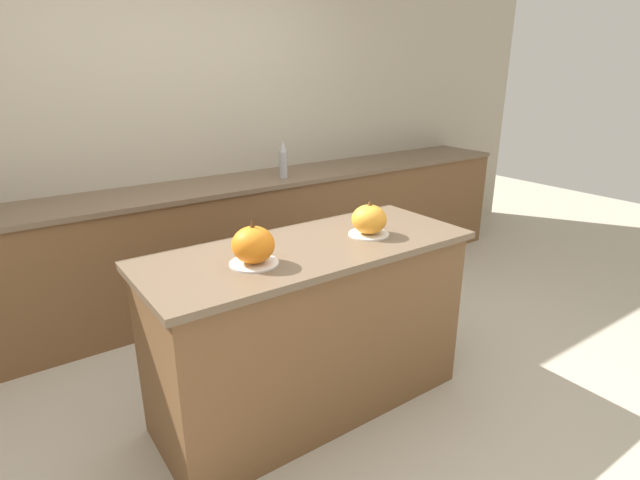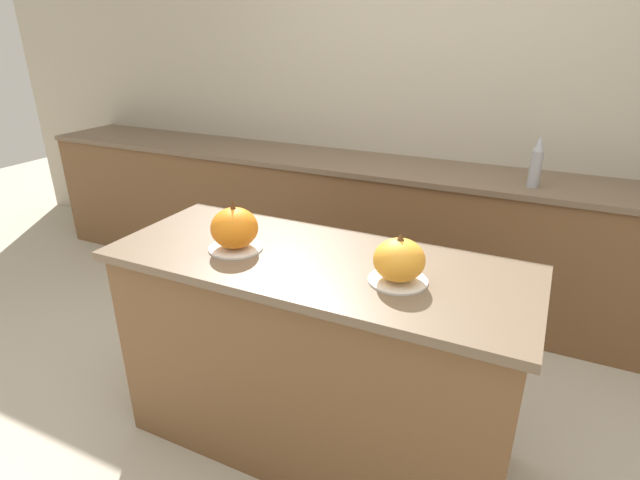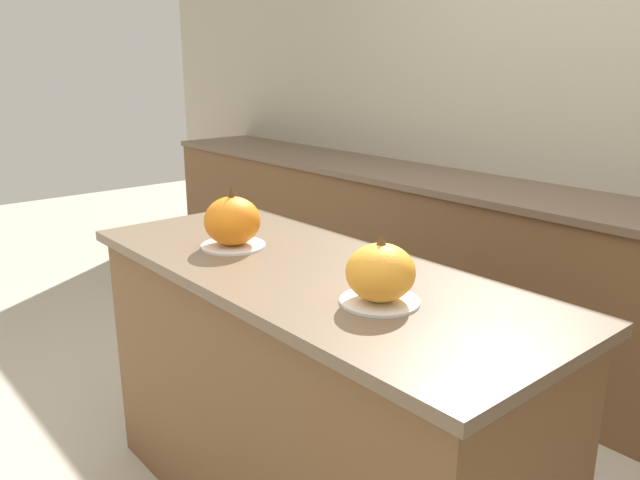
# 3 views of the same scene
# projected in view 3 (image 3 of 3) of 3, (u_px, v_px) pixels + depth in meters

# --- Properties ---
(wall_back) EXTENTS (8.00, 0.06, 2.50)m
(wall_back) POSITION_uv_depth(u_px,v_px,m) (602.00, 124.00, 2.97)
(wall_back) COLOR #B2A893
(wall_back) RESTS_ON ground_plane
(kitchen_island) EXTENTS (1.69, 0.67, 0.93)m
(kitchen_island) POSITION_uv_depth(u_px,v_px,m) (309.00, 400.00, 2.05)
(kitchen_island) COLOR brown
(kitchen_island) RESTS_ON ground_plane
(back_counter) EXTENTS (6.00, 0.60, 0.94)m
(back_counter) POSITION_uv_depth(u_px,v_px,m) (548.00, 294.00, 2.98)
(back_counter) COLOR brown
(back_counter) RESTS_ON ground_plane
(pumpkin_cake_left) EXTENTS (0.22, 0.22, 0.22)m
(pumpkin_cake_left) POSITION_uv_depth(u_px,v_px,m) (232.00, 222.00, 2.11)
(pumpkin_cake_left) COLOR white
(pumpkin_cake_left) RESTS_ON kitchen_island
(pumpkin_cake_right) EXTENTS (0.21, 0.21, 0.19)m
(pumpkin_cake_right) POSITION_uv_depth(u_px,v_px,m) (380.00, 274.00, 1.62)
(pumpkin_cake_right) COLOR white
(pumpkin_cake_right) RESTS_ON kitchen_island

